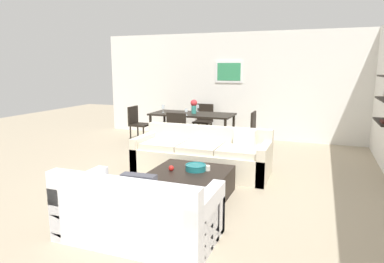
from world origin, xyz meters
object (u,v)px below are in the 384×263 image
at_px(loveseat_white, 138,212).
at_px(wine_glass_foot, 186,111).
at_px(wine_glass_head, 198,107).
at_px(dining_chair_right_near, 248,129).
at_px(centerpiece_vase, 194,105).
at_px(decorative_bowl, 196,167).
at_px(sofa_beige, 202,156).
at_px(apple_on_coffee_table, 171,168).
at_px(coffee_table, 190,184).
at_px(candle_jar, 207,168).
at_px(dining_chair_head, 204,119).
at_px(wine_glass_left_near, 163,107).
at_px(dining_chair_left_near, 137,122).
at_px(dining_table, 192,116).
at_px(dining_chair_foot, 178,130).

xyz_separation_m(loveseat_white, wine_glass_foot, (-1.08, 4.12, 0.57)).
bearing_deg(wine_glass_head, dining_chair_right_near, -23.00).
bearing_deg(centerpiece_vase, decorative_bowl, -69.11).
bearing_deg(sofa_beige, apple_on_coffee_table, -91.94).
relative_size(coffee_table, candle_jar, 13.49).
height_order(coffee_table, dining_chair_right_near, dining_chair_right_near).
relative_size(apple_on_coffee_table, dining_chair_head, 0.09).
bearing_deg(dining_chair_right_near, centerpiece_vase, 171.12).
xyz_separation_m(wine_glass_foot, wine_glass_left_near, (-0.71, 0.28, 0.02)).
relative_size(sofa_beige, dining_chair_left_near, 2.67).
height_order(wine_glass_head, wine_glass_left_near, wine_glass_left_near).
relative_size(dining_table, centerpiece_vase, 5.94).
bearing_deg(loveseat_white, candle_jar, 77.64).
bearing_deg(coffee_table, apple_on_coffee_table, -163.49).
xyz_separation_m(decorative_bowl, wine_glass_left_near, (-1.94, 3.01, 0.46)).
distance_m(candle_jar, dining_chair_right_near, 2.87).
xyz_separation_m(dining_chair_left_near, wine_glass_left_near, (0.67, 0.09, 0.38)).
xyz_separation_m(dining_chair_right_near, wine_glass_left_near, (-2.10, 0.09, 0.38)).
height_order(dining_chair_head, wine_glass_left_near, wine_glass_left_near).
height_order(coffee_table, centerpiece_vase, centerpiece_vase).
bearing_deg(loveseat_white, dining_chair_left_near, 119.77).
xyz_separation_m(wine_glass_foot, centerpiece_vase, (0.04, 0.40, 0.08)).
height_order(decorative_bowl, dining_chair_head, dining_chair_head).
xyz_separation_m(dining_table, dining_chair_left_near, (-1.38, -0.20, -0.18)).
relative_size(wine_glass_left_near, centerpiece_vase, 0.57).
distance_m(dining_table, dining_chair_right_near, 1.41).
relative_size(candle_jar, centerpiece_vase, 0.24).
relative_size(sofa_beige, apple_on_coffee_table, 29.42).
bearing_deg(wine_glass_foot, decorative_bowl, -65.75).
xyz_separation_m(dining_chair_right_near, centerpiece_vase, (-1.35, 0.21, 0.44)).
distance_m(dining_chair_right_near, dining_chair_foot, 1.53).
height_order(dining_chair_right_near, dining_chair_foot, same).
xyz_separation_m(coffee_table, wine_glass_left_near, (-1.88, 3.08, 0.70)).
height_order(sofa_beige, coffee_table, sofa_beige).
xyz_separation_m(dining_chair_right_near, dining_chair_head, (-1.38, 1.05, 0.00)).
xyz_separation_m(decorative_bowl, dining_table, (-1.23, 3.12, 0.25)).
bearing_deg(centerpiece_vase, dining_chair_foot, -92.40).
xyz_separation_m(loveseat_white, wine_glass_head, (-1.08, 4.89, 0.57)).
bearing_deg(decorative_bowl, wine_glass_head, 109.34).
xyz_separation_m(coffee_table, dining_chair_left_near, (-2.55, 2.99, 0.31)).
bearing_deg(wine_glass_foot, coffee_table, -67.46).
xyz_separation_m(candle_jar, apple_on_coffee_table, (-0.48, -0.19, 0.00)).
xyz_separation_m(decorative_bowl, candle_jar, (0.16, 0.05, -0.01)).
xyz_separation_m(sofa_beige, centerpiece_vase, (-0.92, 2.04, 0.65)).
bearing_deg(decorative_bowl, wine_glass_foot, 114.25).
bearing_deg(decorative_bowl, centerpiece_vase, 110.89).
xyz_separation_m(dining_chair_right_near, wine_glass_foot, (-1.38, -0.19, 0.36)).
height_order(apple_on_coffee_table, dining_chair_head, dining_chair_head).
height_order(dining_table, wine_glass_foot, wine_glass_foot).
xyz_separation_m(apple_on_coffee_table, dining_chair_right_near, (0.47, 3.06, 0.08)).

